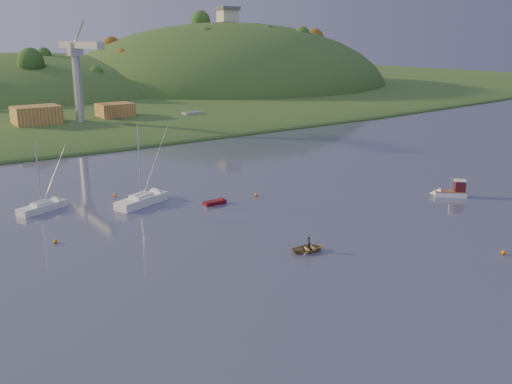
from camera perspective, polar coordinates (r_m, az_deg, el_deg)
ground at (r=57.01m, az=23.91°, el=-10.92°), size 500.00×500.00×0.00m
shore_slope at (r=196.68m, az=-21.84°, el=7.23°), size 640.00×150.00×7.00m
hill_center at (r=242.49m, az=-22.15°, el=8.53°), size 140.00×120.00×36.00m
hill_right at (r=261.96m, az=-2.75°, el=10.05°), size 150.00×130.00×60.00m
hilltop_house at (r=261.04m, az=-2.85°, el=17.37°), size 9.00×7.00×6.45m
hillside_trees at (r=216.05m, az=-23.14°, el=7.73°), size 280.00×50.00×32.00m
wharf at (r=156.92m, az=-16.27°, el=6.37°), size 42.00×16.00×2.40m
shed_west at (r=153.71m, az=-21.09°, el=7.14°), size 11.00×8.00×4.80m
shed_east at (r=161.09m, az=-13.89°, el=7.90°), size 9.00×7.00×4.00m
dock_crane at (r=151.04m, az=-17.35°, el=12.07°), size 3.20×28.00×20.30m
fishing_boat at (r=92.72m, az=18.64°, el=0.03°), size 5.28×5.00×3.55m
sailboat_near at (r=86.23m, az=-20.64°, el=-1.35°), size 7.36×4.75×9.85m
sailboat_far at (r=85.30m, az=-11.37°, el=-0.75°), size 9.06×5.67×12.09m
canoe at (r=66.05m, az=5.31°, el=-5.63°), size 4.32×3.50×0.79m
paddler at (r=65.92m, az=5.31°, el=-5.32°), size 0.49×0.63×1.55m
red_tender at (r=84.49m, az=-3.73°, el=-0.98°), size 3.90×1.36×1.32m
work_vessel at (r=164.72m, az=-6.40°, el=7.27°), size 12.69×4.54×3.26m
buoy_0 at (r=70.71m, az=23.51°, el=-5.58°), size 0.50×0.50×0.50m
buoy_1 at (r=88.09m, az=0.01°, el=-0.28°), size 0.50×0.50×0.50m
buoy_2 at (r=72.41m, az=-19.44°, el=-4.69°), size 0.50×0.50×0.50m
buoy_3 at (r=90.55m, az=-13.93°, el=-0.31°), size 0.50×0.50×0.50m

